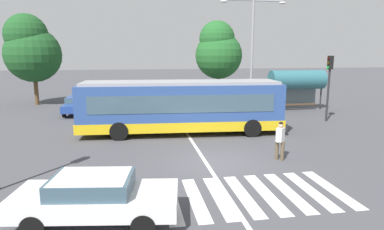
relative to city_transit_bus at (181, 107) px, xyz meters
The scene contains 17 objects.
ground_plane 5.68m from the city_transit_bus, 82.50° to the right, with size 160.00×160.00×0.00m, color #47474C.
city_transit_bus is the anchor object (origin of this frame).
pedestrian_crossing_street 6.62m from the city_transit_bus, 57.07° to the right, with size 0.47×0.47×1.72m.
foreground_sedan 10.54m from the city_transit_bus, 111.17° to the right, with size 4.72×2.46×1.35m.
parked_car_blue 10.37m from the city_transit_bus, 132.03° to the left, with size 1.91×4.52×1.35m.
parked_car_teal 8.87m from the city_transit_bus, 119.06° to the left, with size 2.05×4.59×1.35m.
parked_car_red 8.21m from the city_transit_bus, 100.49° to the left, with size 1.90×4.51×1.35m.
parked_car_white 7.82m from the city_transit_bus, 81.55° to the left, with size 1.91×4.52×1.35m.
parked_car_black 8.84m from the city_transit_bus, 63.30° to the left, with size 2.28×4.67×1.35m.
parked_car_silver 10.13m from the city_transit_bus, 49.99° to the left, with size 2.22×4.65×1.35m.
traffic_light_far_corner 10.56m from the city_transit_bus, ahead, with size 0.33×0.32×4.45m.
bus_stop_shelter 12.25m from the city_transit_bus, 31.78° to the left, with size 4.52×1.54×3.25m.
twin_arm_street_lamp 10.42m from the city_transit_bus, 46.27° to the left, with size 5.37×0.32×8.77m.
background_tree_left 17.58m from the city_transit_bus, 131.72° to the left, with size 4.83×4.83×7.97m.
background_tree_right 13.58m from the city_transit_bus, 66.76° to the left, with size 4.40×4.40×7.57m.
crosswalk_painted_stripes 9.04m from the city_transit_bus, 82.09° to the right, with size 6.06×3.34×0.01m.
lane_center_line 3.77m from the city_transit_bus, 84.90° to the right, with size 0.16×24.00×0.01m, color silver.
Camera 1 is at (-3.32, -13.32, 4.68)m, focal length 31.07 mm.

